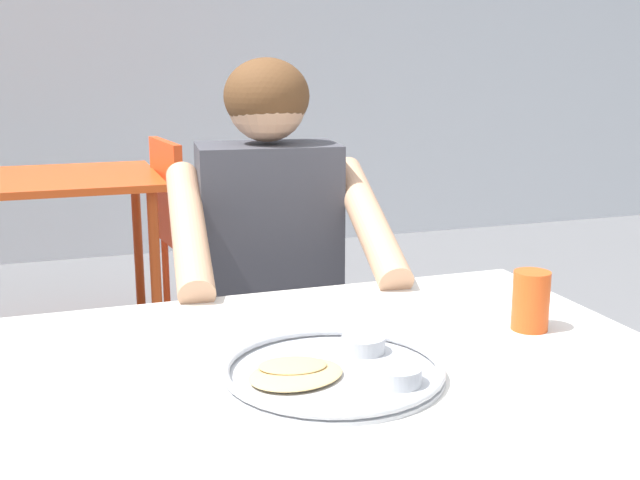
# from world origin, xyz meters

# --- Properties ---
(table_foreground) EXTENTS (1.07, 0.89, 0.75)m
(table_foreground) POSITION_xyz_m (0.08, 0.02, 0.68)
(table_foreground) COLOR silver
(table_foreground) RESTS_ON ground
(thali_tray) EXTENTS (0.34, 0.34, 0.03)m
(thali_tray) POSITION_xyz_m (0.04, 0.00, 0.77)
(thali_tray) COLOR #B7BABF
(thali_tray) RESTS_ON table_foreground
(drinking_cup) EXTENTS (0.07, 0.07, 0.11)m
(drinking_cup) POSITION_xyz_m (0.44, 0.09, 0.81)
(drinking_cup) COLOR #D84C19
(drinking_cup) RESTS_ON table_foreground
(chair_foreground) EXTENTS (0.43, 0.44, 0.82)m
(chair_foreground) POSITION_xyz_m (0.16, 0.92, 0.48)
(chair_foreground) COLOR silver
(chair_foreground) RESTS_ON ground
(diner_foreground) EXTENTS (0.53, 0.58, 1.23)m
(diner_foreground) POSITION_xyz_m (0.14, 0.71, 0.73)
(diner_foreground) COLOR #262626
(diner_foreground) RESTS_ON ground
(table_background_red) EXTENTS (0.91, 0.77, 0.73)m
(table_background_red) POSITION_xyz_m (-0.36, 2.45, 0.64)
(table_background_red) COLOR #E04C19
(table_background_red) RESTS_ON ground
(chair_red_right) EXTENTS (0.45, 0.48, 0.87)m
(chair_red_right) POSITION_xyz_m (0.23, 2.39, 0.51)
(chair_red_right) COLOR #EF471A
(chair_red_right) RESTS_ON ground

